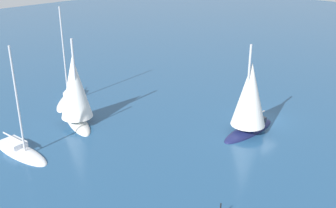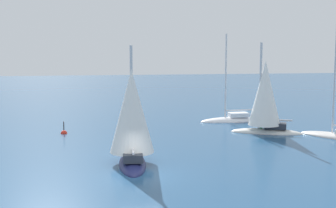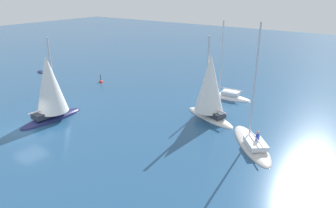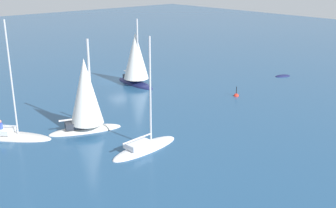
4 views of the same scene
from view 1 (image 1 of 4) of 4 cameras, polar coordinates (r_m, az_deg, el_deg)
ground_plane at (r=37.87m, az=13.17°, el=-2.27°), size 160.00×160.00×0.00m
ketch at (r=34.24m, az=11.50°, el=0.32°), size 2.98×6.51×8.22m
yacht at (r=36.08m, az=-13.00°, el=1.48°), size 6.32×3.65×8.24m
ketch_1 at (r=42.94m, az=-13.59°, el=0.87°), size 6.01×6.62×9.93m
ketch_2 at (r=33.42m, az=-20.16°, el=-6.29°), size 6.40×2.24×9.03m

